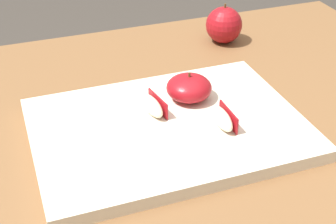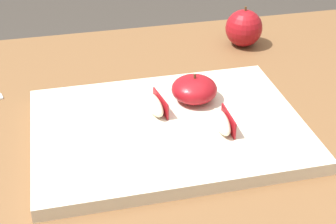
# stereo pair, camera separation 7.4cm
# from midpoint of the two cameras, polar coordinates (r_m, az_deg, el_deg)

# --- Properties ---
(dining_table) EXTENTS (1.26, 0.80, 0.73)m
(dining_table) POSITION_cam_midpoint_polar(r_m,az_deg,el_deg) (0.83, -8.03, -9.26)
(dining_table) COLOR brown
(dining_table) RESTS_ON ground_plane
(cutting_board) EXTENTS (0.41, 0.29, 0.02)m
(cutting_board) POSITION_cam_midpoint_polar(r_m,az_deg,el_deg) (0.76, -2.80, -2.01)
(cutting_board) COLOR beige
(cutting_board) RESTS_ON dining_table
(apple_half_skin_up) EXTENTS (0.07, 0.07, 0.05)m
(apple_half_skin_up) POSITION_cam_midpoint_polar(r_m,az_deg,el_deg) (0.80, -0.22, 2.71)
(apple_half_skin_up) COLOR maroon
(apple_half_skin_up) RESTS_ON cutting_board
(apple_wedge_right) EXTENTS (0.03, 0.07, 0.03)m
(apple_wedge_right) POSITION_cam_midpoint_polar(r_m,az_deg,el_deg) (0.77, -4.58, 0.67)
(apple_wedge_right) COLOR beige
(apple_wedge_right) RESTS_ON cutting_board
(apple_wedge_back) EXTENTS (0.02, 0.06, 0.03)m
(apple_wedge_back) POSITION_cam_midpoint_polar(r_m,az_deg,el_deg) (0.74, 3.37, -0.80)
(apple_wedge_back) COLOR beige
(apple_wedge_back) RESTS_ON cutting_board
(whole_apple_red_delicious) EXTENTS (0.08, 0.08, 0.08)m
(whole_apple_red_delicious) POSITION_cam_midpoint_polar(r_m,az_deg,el_deg) (1.04, 4.37, 9.85)
(whole_apple_red_delicious) COLOR maroon
(whole_apple_red_delicious) RESTS_ON dining_table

